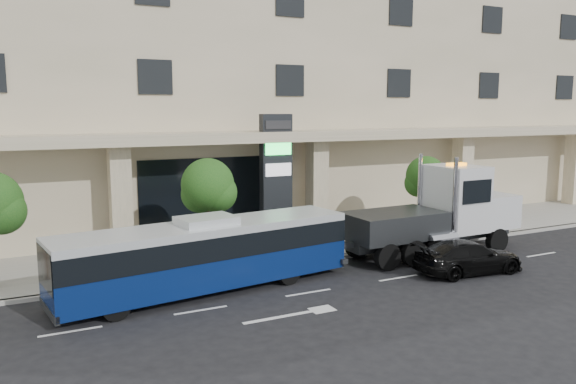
{
  "coord_description": "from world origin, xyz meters",
  "views": [
    {
      "loc": [
        -9.26,
        -18.52,
        6.51
      ],
      "look_at": [
        0.93,
        2.0,
        3.13
      ],
      "focal_mm": 35.0,
      "sensor_mm": 36.0,
      "label": 1
    }
  ],
  "objects_px": {
    "city_bus": "(207,254)",
    "black_sedan": "(468,257)",
    "signage_pylon": "(276,177)",
    "tow_truck": "(440,214)"
  },
  "relations": [
    {
      "from": "city_bus",
      "to": "black_sedan",
      "type": "bearing_deg",
      "value": -21.21
    },
    {
      "from": "signage_pylon",
      "to": "tow_truck",
      "type": "bearing_deg",
      "value": -42.08
    },
    {
      "from": "signage_pylon",
      "to": "black_sedan",
      "type": "bearing_deg",
      "value": -59.56
    },
    {
      "from": "city_bus",
      "to": "signage_pylon",
      "type": "xyz_separation_m",
      "value": [
        5.46,
        5.8,
        1.87
      ]
    },
    {
      "from": "city_bus",
      "to": "black_sedan",
      "type": "xyz_separation_m",
      "value": [
        10.1,
        -2.42,
        -0.74
      ]
    },
    {
      "from": "black_sedan",
      "to": "city_bus",
      "type": "bearing_deg",
      "value": 81.83
    },
    {
      "from": "tow_truck",
      "to": "city_bus",
      "type": "bearing_deg",
      "value": -178.77
    },
    {
      "from": "city_bus",
      "to": "tow_truck",
      "type": "relative_size",
      "value": 1.12
    },
    {
      "from": "tow_truck",
      "to": "black_sedan",
      "type": "height_order",
      "value": "tow_truck"
    },
    {
      "from": "tow_truck",
      "to": "signage_pylon",
      "type": "bearing_deg",
      "value": 135.64
    }
  ]
}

